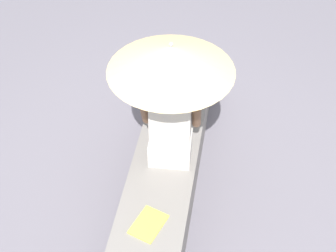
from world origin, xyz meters
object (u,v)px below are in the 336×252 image
(handbag_black, at_px, (182,61))
(magazine, at_px, (148,224))
(tote_bag_canvas, at_px, (176,95))
(person_seated, at_px, (171,123))
(parasol, at_px, (171,59))

(handbag_black, bearing_deg, magazine, 0.85)
(tote_bag_canvas, bearing_deg, person_seated, 5.09)
(person_seated, distance_m, handbag_black, 1.17)
(person_seated, relative_size, magazine, 3.21)
(person_seated, relative_size, handbag_black, 3.11)
(parasol, bearing_deg, tote_bag_canvas, -175.37)
(person_seated, height_order, parasol, parasol)
(parasol, bearing_deg, person_seated, 8.97)
(parasol, relative_size, tote_bag_canvas, 3.39)
(handbag_black, xyz_separation_m, magazine, (1.85, 0.03, -0.14))
(person_seated, relative_size, parasol, 0.82)
(magazine, bearing_deg, person_seated, -164.82)
(handbag_black, distance_m, tote_bag_canvas, 0.55)
(tote_bag_canvas, distance_m, magazine, 1.31)
(parasol, height_order, tote_bag_canvas, parasol)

